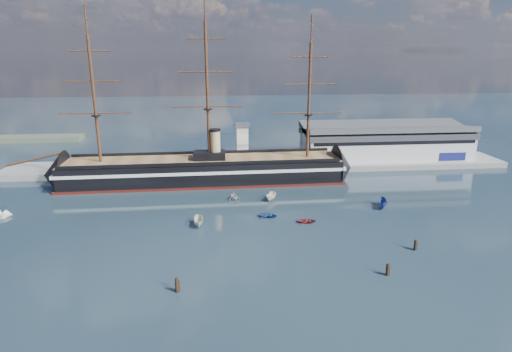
{
  "coord_description": "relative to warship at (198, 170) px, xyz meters",
  "views": [
    {
      "loc": [
        -6.79,
        -74.37,
        41.24
      ],
      "look_at": [
        4.09,
        35.0,
        9.0
      ],
      "focal_mm": 30.0,
      "sensor_mm": 36.0,
      "label": 1
    }
  ],
  "objects": [
    {
      "name": "motorboat_c",
      "position": [
        21.26,
        -19.44,
        -4.04
      ],
      "size": [
        6.92,
        4.99,
        2.61
      ],
      "primitive_type": "imported",
      "rotation": [
        0.0,
        0.0,
        -0.45
      ],
      "color": "#FAE7CB",
      "rests_on": "ground"
    },
    {
      "name": "ground",
      "position": [
        12.25,
        -20.0,
        -4.04
      ],
      "size": [
        600.0,
        600.0,
        0.0
      ],
      "primitive_type": "plane",
      "color": "#17242D",
      "rests_on": "ground"
    },
    {
      "name": "motorboat_b",
      "position": [
        18.7,
        -32.3,
        -4.04
      ],
      "size": [
        2.07,
        3.27,
        1.42
      ],
      "primitive_type": "imported",
      "rotation": [
        0.0,
        0.0,
        1.27
      ],
      "color": "navy",
      "rests_on": "ground"
    },
    {
      "name": "motorboat_e",
      "position": [
        27.91,
        -37.02,
        -4.04
      ],
      "size": [
        1.44,
        2.94,
        1.32
      ],
      "primitive_type": "imported",
      "rotation": [
        0.0,
        0.0,
        1.46
      ],
      "color": "maroon",
      "rests_on": "ground"
    },
    {
      "name": "motorboat_a",
      "position": [
        1.11,
        -36.29,
        -4.04
      ],
      "size": [
        6.9,
        2.75,
        2.72
      ],
      "primitive_type": "imported",
      "rotation": [
        0.0,
        0.0,
        0.04
      ],
      "color": "beige",
      "rests_on": "ground"
    },
    {
      "name": "warehouse",
      "position": [
        70.25,
        20.0,
        3.95
      ],
      "size": [
        63.0,
        21.0,
        11.6
      ],
      "color": "#B7BABC",
      "rests_on": "ground"
    },
    {
      "name": "piling_near_left",
      "position": [
        -1.87,
        -66.13,
        -4.04
      ],
      "size": [
        0.64,
        0.64,
        3.49
      ],
      "primitive_type": "cylinder",
      "color": "black",
      "rests_on": "ground"
    },
    {
      "name": "warship",
      "position": [
        0.0,
        0.0,
        0.0
      ],
      "size": [
        112.99,
        17.56,
        53.94
      ],
      "rotation": [
        0.0,
        0.0,
        0.01
      ],
      "color": "black",
      "rests_on": "ground"
    },
    {
      "name": "quay_tower",
      "position": [
        15.25,
        13.0,
        5.72
      ],
      "size": [
        5.0,
        5.0,
        15.0
      ],
      "color": "silver",
      "rests_on": "ground"
    },
    {
      "name": "quay",
      "position": [
        22.25,
        16.0,
        -4.04
      ],
      "size": [
        180.0,
        18.0,
        2.0
      ],
      "primitive_type": "cube",
      "color": "slate",
      "rests_on": "ground"
    },
    {
      "name": "piling_far_right",
      "position": [
        47.85,
        -54.33,
        -4.04
      ],
      "size": [
        0.64,
        0.64,
        3.07
      ],
      "primitive_type": "cylinder",
      "color": "black",
      "rests_on": "ground"
    },
    {
      "name": "motorboat_d",
      "position": [
        10.68,
        -17.93,
        -4.04
      ],
      "size": [
        6.92,
        4.62,
        2.34
      ],
      "primitive_type": "imported",
      "rotation": [
        0.0,
        0.0,
        0.32
      ],
      "color": "silver",
      "rests_on": "ground"
    },
    {
      "name": "motorboat_f",
      "position": [
        50.87,
        -28.36,
        -4.04
      ],
      "size": [
        7.71,
        4.77,
        2.9
      ],
      "primitive_type": "imported",
      "rotation": [
        0.0,
        0.0,
        -0.31
      ],
      "color": "navy",
      "rests_on": "ground"
    },
    {
      "name": "piling_near_right",
      "position": [
        37.64,
        -64.21,
        -4.04
      ],
      "size": [
        0.64,
        0.64,
        3.22
      ],
      "primitive_type": "cylinder",
      "color": "black",
      "rests_on": "ground"
    }
  ]
}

